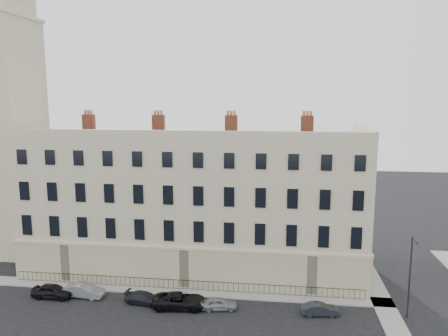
{
  "coord_description": "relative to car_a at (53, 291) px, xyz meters",
  "views": [
    {
      "loc": [
        3.21,
        -34.5,
        19.05
      ],
      "look_at": [
        -2.52,
        10.0,
        11.61
      ],
      "focal_mm": 35.0,
      "sensor_mm": 36.0,
      "label": 1
    }
  ],
  "objects": [
    {
      "name": "terrace",
      "position": [
        12.02,
        9.79,
        6.82
      ],
      "size": [
        36.22,
        12.22,
        17.0
      ],
      "color": "beige",
      "rests_on": "ground"
    },
    {
      "name": "pavement_terrace",
      "position": [
        7.99,
        2.82,
        -0.61
      ],
      "size": [
        48.0,
        2.0,
        0.12
      ],
      "primitive_type": "cube",
      "color": "gray",
      "rests_on": "ground"
    },
    {
      "name": "car_e",
      "position": [
        16.03,
        -0.28,
        -0.11
      ],
      "size": [
        3.46,
        1.79,
        1.13
      ],
      "primitive_type": "imported",
      "rotation": [
        0.0,
        0.0,
        1.72
      ],
      "color": "gray",
      "rests_on": "ground"
    },
    {
      "name": "car_f",
      "position": [
        25.0,
        -0.14,
        -0.14
      ],
      "size": [
        3.37,
        1.55,
        1.07
      ],
      "primitive_type": "imported",
      "rotation": [
        0.0,
        0.0,
        1.7
      ],
      "color": "#23272E",
      "rests_on": "ground"
    },
    {
      "name": "pavement_east_return",
      "position": [
        30.99,
        5.82,
        -0.61
      ],
      "size": [
        2.0,
        24.0,
        0.12
      ],
      "primitive_type": "cube",
      "color": "gray",
      "rests_on": "ground"
    },
    {
      "name": "car_a",
      "position": [
        0.0,
        0.0,
        0.0
      ],
      "size": [
        3.96,
        1.6,
        1.35
      ],
      "primitive_type": "imported",
      "rotation": [
        0.0,
        0.0,
        1.57
      ],
      "color": "black",
      "rests_on": "ground"
    },
    {
      "name": "streetlamp",
      "position": [
        32.48,
        0.31,
        3.41
      ],
      "size": [
        0.18,
        1.59,
        7.37
      ],
      "rotation": [
        0.0,
        0.0,
        0.01
      ],
      "color": "#29282C",
      "rests_on": "ground"
    },
    {
      "name": "car_d",
      "position": [
        12.5,
        -0.41,
        0.01
      ],
      "size": [
        5.09,
        2.66,
        1.37
      ],
      "primitive_type": "imported",
      "rotation": [
        0.0,
        0.0,
        1.65
      ],
      "color": "black",
      "rests_on": "ground"
    },
    {
      "name": "railings",
      "position": [
        11.99,
        3.22,
        -0.12
      ],
      "size": [
        35.0,
        0.04,
        0.96
      ],
      "color": "black",
      "rests_on": "ground"
    },
    {
      "name": "car_b",
      "position": [
        2.89,
        0.55,
        -0.03
      ],
      "size": [
        4.0,
        1.64,
        1.29
      ],
      "primitive_type": "imported",
      "rotation": [
        0.0,
        0.0,
        1.5
      ],
      "color": "gray",
      "rests_on": "ground"
    },
    {
      "name": "ground",
      "position": [
        17.99,
        -2.18,
        -0.67
      ],
      "size": [
        160.0,
        160.0,
        0.0
      ],
      "primitive_type": "plane",
      "color": "black",
      "rests_on": "ground"
    },
    {
      "name": "car_c",
      "position": [
        9.05,
        -0.05,
        -0.13
      ],
      "size": [
        3.93,
        2.05,
        1.09
      ],
      "primitive_type": "imported",
      "rotation": [
        0.0,
        0.0,
        1.42
      ],
      "color": "black",
      "rests_on": "ground"
    }
  ]
}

